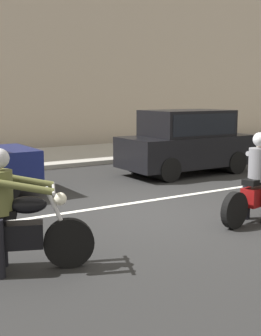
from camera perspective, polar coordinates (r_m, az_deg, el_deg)
name	(u,v)px	position (r m, az deg, el deg)	size (l,w,h in m)	color
ground_plane	(156,213)	(8.64, 3.22, -5.70)	(80.00, 80.00, 0.00)	black
sidewalk_slab	(19,159)	(15.72, -13.89, 1.09)	(40.00, 4.40, 0.14)	#99968E
lane_marking_stripe	(166,198)	(9.87, 4.54, -3.80)	(18.00, 0.14, 0.01)	silver
motorcycle_with_rider_olive	(9,222)	(5.90, -15.05, -6.56)	(2.00, 0.98, 1.58)	black
motorcycle_with_rider_gray	(261,184)	(8.36, 16.10, -2.01)	(2.19, 0.77, 1.58)	black
parked_hatchback_black	(186,141)	(12.87, 7.08, 3.40)	(3.81, 1.76, 1.80)	black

